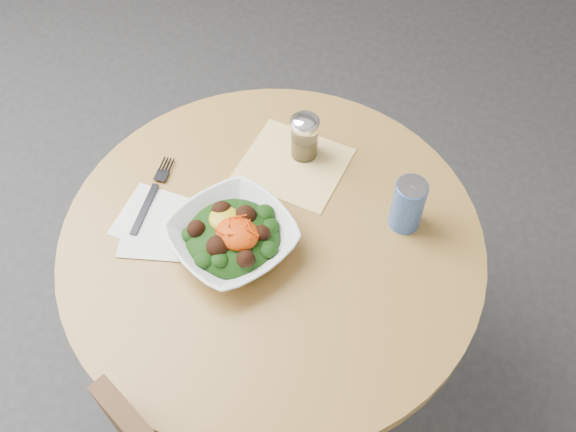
{
  "coord_description": "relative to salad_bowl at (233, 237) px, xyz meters",
  "views": [
    {
      "loc": [
        0.38,
        -0.64,
        1.88
      ],
      "look_at": [
        0.02,
        0.03,
        0.81
      ],
      "focal_mm": 40.0,
      "sensor_mm": 36.0,
      "label": 1
    }
  ],
  "objects": [
    {
      "name": "ground",
      "position": [
        0.06,
        0.05,
        -0.78
      ],
      "size": [
        6.0,
        6.0,
        0.0
      ],
      "primitive_type": "plane",
      "color": "#2A2A2D",
      "rests_on": "ground"
    },
    {
      "name": "paper_napkins",
      "position": [
        -0.18,
        -0.03,
        -0.03
      ],
      "size": [
        0.21,
        0.2,
        0.0
      ],
      "color": "white",
      "rests_on": "table"
    },
    {
      "name": "beverage_can",
      "position": [
        0.29,
        0.22,
        0.03
      ],
      "size": [
        0.07,
        0.07,
        0.13
      ],
      "color": "navy",
      "rests_on": "table"
    },
    {
      "name": "salad_bowl",
      "position": [
        0.0,
        0.0,
        0.0
      ],
      "size": [
        0.32,
        0.32,
        0.09
      ],
      "color": "white",
      "rests_on": "table"
    },
    {
      "name": "spice_shaker",
      "position": [
        0.02,
        0.3,
        0.02
      ],
      "size": [
        0.07,
        0.07,
        0.12
      ],
      "color": "silver",
      "rests_on": "table"
    },
    {
      "name": "fork",
      "position": [
        -0.23,
        0.04,
        -0.03
      ],
      "size": [
        0.07,
        0.22,
        0.0
      ],
      "color": "black",
      "rests_on": "table"
    },
    {
      "name": "table",
      "position": [
        0.06,
        0.05,
        -0.23
      ],
      "size": [
        0.9,
        0.9,
        0.75
      ],
      "color": "black",
      "rests_on": "ground"
    },
    {
      "name": "cloth_napkin",
      "position": [
        0.01,
        0.25,
        -0.03
      ],
      "size": [
        0.23,
        0.22,
        0.0
      ],
      "primitive_type": "cube",
      "rotation": [
        0.0,
        0.0,
        0.04
      ],
      "color": "orange",
      "rests_on": "table"
    }
  ]
}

